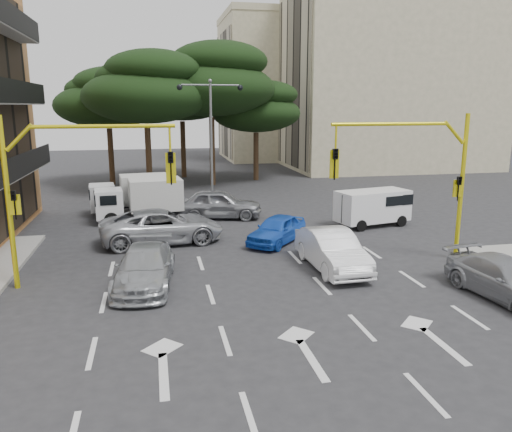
# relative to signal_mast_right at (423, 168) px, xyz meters

# --- Properties ---
(ground) EXTENTS (120.00, 120.00, 0.00)m
(ground) POSITION_rel_signal_mast_right_xyz_m (-6.80, -1.99, -3.88)
(ground) COLOR #28282B
(ground) RESTS_ON ground
(median_strip) EXTENTS (1.40, 6.00, 0.15)m
(median_strip) POSITION_rel_signal_mast_right_xyz_m (-6.80, 14.01, -3.81)
(median_strip) COLOR gray
(median_strip) RESTS_ON ground
(apartment_beige_near) EXTENTS (20.20, 12.15, 18.70)m
(apartment_beige_near) POSITION_rel_signal_mast_right_xyz_m (13.15, 30.01, 5.47)
(apartment_beige_near) COLOR tan
(apartment_beige_near) RESTS_ON ground
(apartment_beige_far) EXTENTS (16.20, 12.15, 16.70)m
(apartment_beige_far) POSITION_rel_signal_mast_right_xyz_m (6.15, 42.01, 4.47)
(apartment_beige_far) COLOR tan
(apartment_beige_far) RESTS_ON ground
(pine_left_near) EXTENTS (9.15, 9.15, 10.23)m
(pine_left_near) POSITION_rel_signal_mast_right_xyz_m (-10.75, 19.96, 3.72)
(pine_left_near) COLOR #382616
(pine_left_near) RESTS_ON ground
(pine_center) EXTENTS (9.98, 9.98, 11.16)m
(pine_center) POSITION_rel_signal_mast_right_xyz_m (-5.75, 21.96, 4.41)
(pine_center) COLOR #382616
(pine_center) RESTS_ON ground
(pine_left_far) EXTENTS (8.32, 8.32, 9.30)m
(pine_left_far) POSITION_rel_signal_mast_right_xyz_m (-13.75, 23.96, 3.03)
(pine_left_far) COLOR #382616
(pine_left_far) RESTS_ON ground
(pine_right) EXTENTS (7.49, 7.49, 8.37)m
(pine_right) POSITION_rel_signal_mast_right_xyz_m (-1.75, 23.96, 2.33)
(pine_right) COLOR #382616
(pine_right) RESTS_ON ground
(pine_back) EXTENTS (9.15, 9.15, 10.23)m
(pine_back) POSITION_rel_signal_mast_right_xyz_m (-7.75, 26.96, 3.72)
(pine_back) COLOR #382616
(pine_back) RESTS_ON ground
(signal_mast_right) EXTENTS (5.79, 0.37, 6.00)m
(signal_mast_right) POSITION_rel_signal_mast_right_xyz_m (0.00, 0.00, 0.00)
(signal_mast_right) COLOR yellow
(signal_mast_right) RESTS_ON ground
(signal_mast_left) EXTENTS (5.79, 0.37, 6.00)m
(signal_mast_left) POSITION_rel_signal_mast_right_xyz_m (-13.61, 0.00, 0.00)
(signal_mast_left) COLOR yellow
(signal_mast_left) RESTS_ON ground
(street_lamp_center) EXTENTS (4.16, 0.36, 7.77)m
(street_lamp_center) POSITION_rel_signal_mast_right_xyz_m (-6.80, 14.01, 1.54)
(street_lamp_center) COLOR slate
(street_lamp_center) RESTS_ON median_strip
(car_white_hatch) EXTENTS (1.74, 4.69, 1.53)m
(car_white_hatch) POSITION_rel_signal_mast_right_xyz_m (-3.80, -0.24, -3.12)
(car_white_hatch) COLOR silver
(car_white_hatch) RESTS_ON ground
(car_blue_compact) EXTENTS (3.69, 3.90, 1.31)m
(car_blue_compact) POSITION_rel_signal_mast_right_xyz_m (-4.99, 3.86, -3.23)
(car_blue_compact) COLOR blue
(car_blue_compact) RESTS_ON ground
(car_silver_wagon) EXTENTS (2.44, 4.91, 1.37)m
(car_silver_wagon) POSITION_rel_signal_mast_right_xyz_m (-10.98, -0.67, -3.20)
(car_silver_wagon) COLOR #A1A5A9
(car_silver_wagon) RESTS_ON ground
(car_silver_cross_a) EXTENTS (5.98, 3.32, 1.58)m
(car_silver_cross_a) POSITION_rel_signal_mast_right_xyz_m (-10.23, 5.01, -3.09)
(car_silver_cross_a) COLOR #ADAFB5
(car_silver_cross_a) RESTS_ON ground
(car_silver_cross_b) EXTENTS (5.15, 2.98, 1.65)m
(car_silver_cross_b) POSITION_rel_signal_mast_right_xyz_m (-6.94, 9.70, -3.06)
(car_silver_cross_b) COLOR gray
(car_silver_cross_b) RESTS_ON ground
(car_silver_parked) EXTENTS (2.47, 4.79, 1.33)m
(car_silver_parked) POSITION_rel_signal_mast_right_xyz_m (0.80, -4.35, -3.22)
(car_silver_parked) COLOR #94969C
(car_silver_parked) RESTS_ON ground
(van_white) EXTENTS (4.15, 2.53, 1.94)m
(van_white) POSITION_rel_signal_mast_right_xyz_m (0.84, 6.22, -2.92)
(van_white) COLOR white
(van_white) RESTS_ON ground
(box_truck_a) EXTENTS (4.83, 2.47, 2.28)m
(box_truck_a) POSITION_rel_signal_mast_right_xyz_m (-11.89, 12.01, -2.74)
(box_truck_a) COLOR silver
(box_truck_a) RESTS_ON ground
(box_truck_b) EXTENTS (4.92, 2.47, 2.33)m
(box_truck_b) POSITION_rel_signal_mast_right_xyz_m (-11.30, 9.86, -2.72)
(box_truck_b) COLOR white
(box_truck_b) RESTS_ON ground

